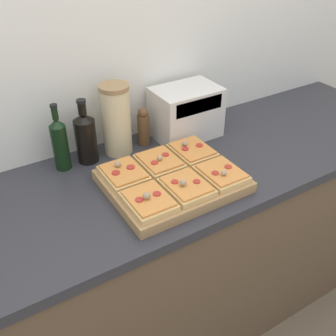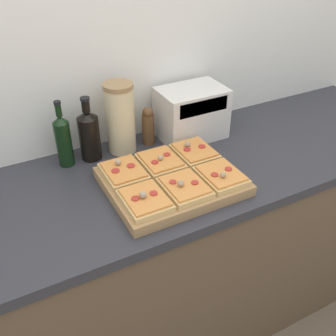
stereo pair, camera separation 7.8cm
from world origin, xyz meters
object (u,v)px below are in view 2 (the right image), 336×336
at_px(wine_bottle, 89,134).
at_px(grain_jar_tall, 120,118).
at_px(olive_oil_bottle, 63,140).
at_px(pepper_mill, 148,126).
at_px(toaster_oven, 191,113).
at_px(cutting_board, 172,181).

height_order(wine_bottle, grain_jar_tall, grain_jar_tall).
bearing_deg(olive_oil_bottle, pepper_mill, 0.00).
bearing_deg(toaster_oven, olive_oil_bottle, 177.09).
distance_m(wine_bottle, grain_jar_tall, 0.14).
relative_size(cutting_board, olive_oil_bottle, 1.74).
bearing_deg(grain_jar_tall, pepper_mill, 0.00).
xyz_separation_m(olive_oil_bottle, grain_jar_tall, (0.23, 0.00, 0.04)).
distance_m(olive_oil_bottle, grain_jar_tall, 0.24).
bearing_deg(toaster_oven, cutting_board, -130.73).
bearing_deg(grain_jar_tall, toaster_oven, -5.08).
height_order(cutting_board, wine_bottle, wine_bottle).
distance_m(cutting_board, pepper_mill, 0.33).
relative_size(cutting_board, pepper_mill, 2.79).
distance_m(olive_oil_bottle, toaster_oven, 0.55).
height_order(olive_oil_bottle, pepper_mill, olive_oil_bottle).
bearing_deg(pepper_mill, olive_oil_bottle, 180.00).
bearing_deg(grain_jar_tall, olive_oil_bottle, 180.00).
bearing_deg(cutting_board, pepper_mill, 79.72).
xyz_separation_m(wine_bottle, pepper_mill, (0.25, 0.00, -0.03)).
distance_m(grain_jar_tall, toaster_oven, 0.32).
bearing_deg(olive_oil_bottle, wine_bottle, -0.00).
height_order(cutting_board, olive_oil_bottle, olive_oil_bottle).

